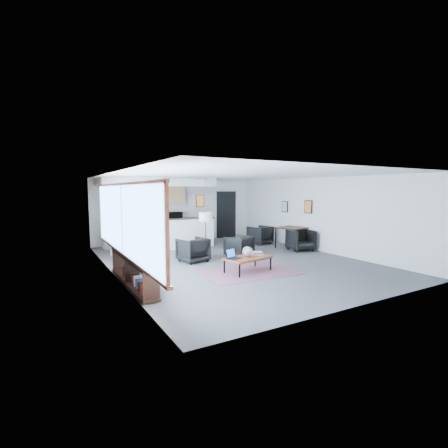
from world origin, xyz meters
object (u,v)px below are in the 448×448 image
coffee_table (248,258)px  dining_chair_near (301,241)px  microwave (174,215)px  book_stack (258,253)px  dining_chair_far (260,235)px  floor_lamp (206,219)px  armchair_left (193,249)px  dining_table (292,229)px  ceramic_pot (248,252)px  laptop (233,256)px  armchair_right (239,245)px

coffee_table → dining_chair_near: bearing=14.8°
dining_chair_near → microwave: microwave is taller
book_stack → dining_chair_far: size_ratio=0.51×
floor_lamp → dining_chair_far: bearing=23.8°
floor_lamp → microwave: 3.39m
armchair_left → coffee_table: bearing=101.5°
dining_table → book_stack: bearing=-146.1°
floor_lamp → dining_table: bearing=-0.6°
coffee_table → dining_chair_near: dining_chair_near is taller
dining_chair_far → armchair_left: bearing=11.6°
microwave → coffee_table: bearing=-97.8°
coffee_table → ceramic_pot: 0.17m
armchair_left → dining_chair_near: (4.11, -0.24, -0.05)m
laptop → armchair_left: bearing=77.9°
ceramic_pot → microwave: bearing=89.4°
book_stack → armchair_right: armchair_right is taller
dining_table → ceramic_pot: bearing=-148.2°
coffee_table → book_stack: size_ratio=3.85×
armchair_right → floor_lamp: size_ratio=0.52×
book_stack → armchair_left: bearing=122.5°
coffee_table → floor_lamp: floor_lamp is taller
armchair_left → dining_chair_near: 4.12m
floor_lamp → dining_chair_far: size_ratio=2.13×
dining_table → dining_chair_far: (-0.42, 1.41, -0.38)m
microwave → dining_table: bearing=-53.3°
ceramic_pot → microwave: (0.06, 5.51, 0.58)m
dining_table → dining_chair_near: 0.60m
laptop → ceramic_pot: size_ratio=1.51×
coffee_table → dining_chair_far: bearing=39.2°
book_stack → dining_chair_near: 3.35m
ceramic_pot → dining_chair_near: size_ratio=0.39×
armchair_right → ceramic_pot: bearing=44.0°
microwave → armchair_right: bearing=-85.2°
floor_lamp → dining_chair_near: (3.54, -0.51, -0.91)m
laptop → armchair_left: size_ratio=0.52×
laptop → dining_chair_far: 4.86m
dining_chair_far → dining_chair_near: bearing=90.1°
coffee_table → floor_lamp: bearing=84.1°
armchair_left → laptop: bearing=88.6°
armchair_left → microwave: size_ratio=1.35×
ceramic_pot → dining_chair_far: bearing=50.0°
dining_table → dining_chair_far: dining_table is taller
laptop → ceramic_pot: 0.45m
coffee_table → microwave: (0.05, 5.51, 0.75)m
laptop → dining_chair_far: bearing=24.4°
coffee_table → laptop: laptop is taller
floor_lamp → dining_chair_near: 3.69m
floor_lamp → dining_table: 3.58m
ceramic_pot → armchair_left: bearing=111.9°
armchair_right → microwave: (-0.80, 3.72, 0.75)m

